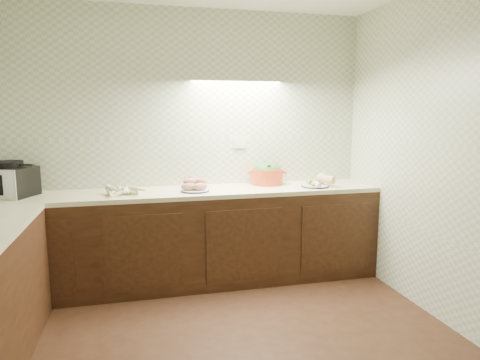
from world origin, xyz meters
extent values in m
cube|color=#A1B08B|center=(0.00, 1.78, 1.30)|extent=(3.60, 0.05, 2.60)
cube|color=#A1B08B|center=(0.00, -1.78, 1.30)|extent=(3.60, 0.05, 2.60)
cube|color=#A1B08B|center=(1.78, 0.00, 1.30)|extent=(0.05, 3.60, 2.60)
cube|color=beige|center=(0.55, 1.79, 1.32)|extent=(0.13, 0.01, 0.12)
cube|color=black|center=(0.00, 1.50, 0.43)|extent=(3.60, 0.60, 0.86)
cube|color=beige|center=(0.00, 1.50, 0.88)|extent=(3.60, 0.60, 0.04)
cube|color=black|center=(-1.56, 1.59, 1.03)|extent=(0.52, 0.46, 0.25)
cylinder|color=black|center=(-1.56, 1.59, 1.18)|extent=(0.37, 0.37, 0.05)
cone|color=beige|center=(-0.49, 1.43, 0.93)|extent=(0.23, 0.19, 0.05)
cone|color=beige|center=(-0.72, 1.39, 0.92)|extent=(0.07, 0.23, 0.05)
cone|color=beige|center=(-0.51, 1.52, 0.93)|extent=(0.21, 0.22, 0.05)
cone|color=beige|center=(-0.58, 1.43, 0.92)|extent=(0.10, 0.23, 0.05)
cone|color=beige|center=(-0.63, 1.45, 0.92)|extent=(0.11, 0.21, 0.04)
cone|color=beige|center=(-0.69, 1.49, 0.93)|extent=(0.13, 0.19, 0.05)
cone|color=beige|center=(-0.61, 1.35, 0.92)|extent=(0.20, 0.20, 0.04)
cone|color=beige|center=(-0.51, 1.48, 0.95)|extent=(0.18, 0.18, 0.05)
cone|color=beige|center=(-0.73, 1.49, 0.94)|extent=(0.17, 0.18, 0.05)
cone|color=beige|center=(-0.62, 1.51, 0.94)|extent=(0.11, 0.21, 0.05)
cylinder|color=#13173C|center=(0.04, 1.43, 0.91)|extent=(0.26, 0.26, 0.01)
cylinder|color=silver|center=(0.04, 1.43, 0.91)|extent=(0.25, 0.25, 0.02)
ellipsoid|color=#AF645C|center=(-0.02, 1.42, 0.95)|extent=(0.15, 0.08, 0.07)
ellipsoid|color=#AF645C|center=(0.09, 1.40, 0.95)|extent=(0.15, 0.08, 0.07)
ellipsoid|color=#AF645C|center=(0.04, 1.48, 0.95)|extent=(0.15, 0.08, 0.07)
ellipsoid|color=#AF645C|center=(0.00, 1.46, 0.99)|extent=(0.15, 0.08, 0.07)
ellipsoid|color=#AF645C|center=(0.08, 1.47, 0.99)|extent=(0.15, 0.08, 0.07)
cylinder|color=black|center=(0.05, 1.62, 0.93)|extent=(0.15, 0.15, 0.06)
sphere|color=maroon|center=(0.03, 1.62, 0.98)|extent=(0.08, 0.08, 0.08)
sphere|color=beige|center=(0.08, 1.63, 0.96)|extent=(0.05, 0.05, 0.05)
cylinder|color=#CD4222|center=(0.80, 1.66, 0.98)|extent=(0.38, 0.38, 0.16)
cube|color=#CD4222|center=(0.63, 1.69, 1.02)|extent=(0.05, 0.07, 0.02)
cube|color=#CD4222|center=(0.97, 1.62, 1.02)|extent=(0.05, 0.07, 0.02)
ellipsoid|color=#376E2C|center=(0.80, 1.66, 1.04)|extent=(0.28, 0.28, 0.16)
cylinder|color=#13173C|center=(1.21, 1.40, 0.91)|extent=(0.27, 0.27, 0.01)
cylinder|color=silver|center=(1.21, 1.40, 0.91)|extent=(0.25, 0.25, 0.02)
cone|color=orange|center=(1.17, 1.41, 0.93)|extent=(0.11, 0.14, 0.03)
cone|color=orange|center=(1.18, 1.42, 0.93)|extent=(0.07, 0.16, 0.03)
cone|color=orange|center=(1.19, 1.43, 0.93)|extent=(0.09, 0.15, 0.03)
cone|color=orange|center=(1.18, 1.40, 0.95)|extent=(0.05, 0.16, 0.03)
cylinder|color=silver|center=(1.20, 1.35, 0.94)|extent=(0.06, 0.18, 0.04)
cylinder|color=#3C7F35|center=(1.19, 1.48, 0.94)|extent=(0.06, 0.11, 0.05)
camera|label=1|loc=(-0.47, -2.41, 1.61)|focal=32.00mm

